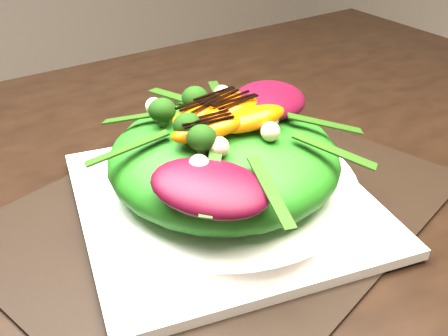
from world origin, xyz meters
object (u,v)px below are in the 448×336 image
orange_segment (210,113)px  plate_base (224,201)px  placemat (224,207)px  dining_table (109,241)px  salad_bowl (224,189)px  lettuce_mound (224,158)px

orange_segment → plate_base: bearing=-46.3°
placemat → plate_base: plate_base is taller
dining_table → salad_bowl: size_ratio=5.82×
placemat → plate_base: 0.01m
plate_base → orange_segment: size_ratio=4.29×
placemat → plate_base: (0.00, 0.00, 0.01)m
plate_base → lettuce_mound: bearing=180.0°
orange_segment → salad_bowl: bearing=-46.3°
dining_table → placemat: bearing=-19.1°
placemat → orange_segment: (-0.01, 0.01, 0.11)m
salad_bowl → lettuce_mound: lettuce_mound is taller
plate_base → salad_bowl: (-0.00, 0.00, 0.02)m
plate_base → placemat: bearing=180.0°
placemat → lettuce_mound: (0.00, 0.00, 0.06)m
plate_base → orange_segment: 0.10m
plate_base → salad_bowl: 0.02m
salad_bowl → orange_segment: (-0.01, 0.01, 0.09)m
dining_table → lettuce_mound: (0.12, -0.04, 0.08)m
placemat → plate_base: size_ratio=1.57×
plate_base → lettuce_mound: (-0.00, 0.00, 0.05)m
lettuce_mound → orange_segment: bearing=133.7°
salad_bowl → lettuce_mound: (0.00, 0.00, 0.04)m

